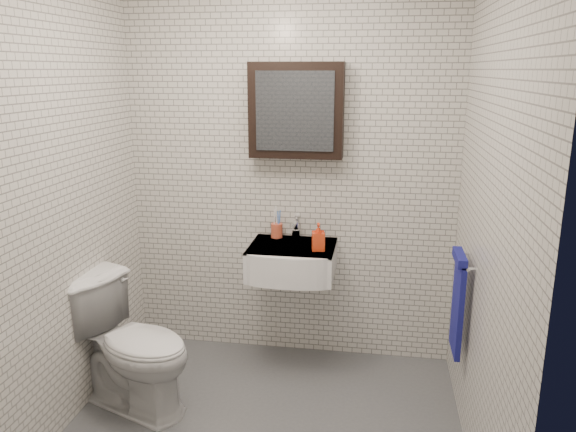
{
  "coord_description": "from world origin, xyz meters",
  "views": [
    {
      "loc": [
        0.58,
        -2.64,
        1.95
      ],
      "look_at": [
        0.07,
        0.45,
        1.13
      ],
      "focal_mm": 35.0,
      "sensor_mm": 36.0,
      "label": 1
    }
  ],
  "objects": [
    {
      "name": "washbasin",
      "position": [
        0.05,
        0.73,
        0.76
      ],
      "size": [
        0.55,
        0.5,
        0.2
      ],
      "color": "white",
      "rests_on": "room_shell"
    },
    {
      "name": "mirror_cabinet",
      "position": [
        0.05,
        0.93,
        1.7
      ],
      "size": [
        0.6,
        0.15,
        0.6
      ],
      "color": "black",
      "rests_on": "room_shell"
    },
    {
      "name": "soap_bottle",
      "position": [
        0.22,
        0.71,
        0.94
      ],
      "size": [
        0.09,
        0.09,
        0.17
      ],
      "primitive_type": "imported",
      "rotation": [
        0.0,
        0.0,
        0.18
      ],
      "color": "#FF5A1A",
      "rests_on": "washbasin"
    },
    {
      "name": "toothbrush_cup",
      "position": [
        -0.08,
        0.94,
        0.9
      ],
      "size": [
        0.09,
        0.09,
        0.21
      ],
      "rotation": [
        0.0,
        0.0,
        -0.19
      ],
      "color": "#CA4F32",
      "rests_on": "washbasin"
    },
    {
      "name": "faucet",
      "position": [
        0.05,
        0.93,
        0.92
      ],
      "size": [
        0.06,
        0.2,
        0.15
      ],
      "color": "silver",
      "rests_on": "washbasin"
    },
    {
      "name": "room_shell",
      "position": [
        0.0,
        0.0,
        1.47
      ],
      "size": [
        2.22,
        2.02,
        2.51
      ],
      "color": "silver",
      "rests_on": "ground"
    },
    {
      "name": "ground",
      "position": [
        0.0,
        0.0,
        0.01
      ],
      "size": [
        2.2,
        2.0,
        0.01
      ],
      "primitive_type": "cube",
      "color": "#52555A",
      "rests_on": "ground"
    },
    {
      "name": "toilet",
      "position": [
        -0.8,
        0.15,
        0.4
      ],
      "size": [
        0.88,
        0.7,
        0.79
      ],
      "primitive_type": "imported",
      "rotation": [
        0.0,
        0.0,
        1.19
      ],
      "color": "white",
      "rests_on": "ground"
    },
    {
      "name": "towel_rail",
      "position": [
        1.04,
        0.35,
        0.72
      ],
      "size": [
        0.09,
        0.3,
        0.58
      ],
      "color": "silver",
      "rests_on": "room_shell"
    }
  ]
}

